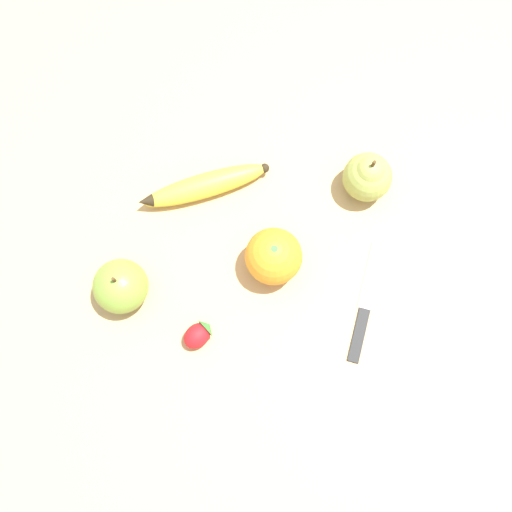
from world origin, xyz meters
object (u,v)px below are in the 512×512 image
object	(u,v)px
apple	(121,286)
paring_knife	(366,306)
banana	(204,186)
pear	(368,176)
orange	(274,256)
strawberry	(199,334)

from	to	relation	value
apple	paring_knife	bearing A→B (deg)	-128.23
banana	pear	world-z (taller)	pear
banana	orange	bearing A→B (deg)	114.07
strawberry	orange	bearing A→B (deg)	2.14
strawberry	apple	world-z (taller)	apple
orange	strawberry	bearing A→B (deg)	100.80
banana	pear	size ratio (longest dim) A/B	2.20
orange	banana	bearing A→B (deg)	7.00
banana	apple	distance (m)	0.20
orange	apple	bearing A→B (deg)	66.40
orange	apple	world-z (taller)	same
paring_knife	strawberry	bearing A→B (deg)	-154.55
banana	paring_knife	world-z (taller)	banana
pear	paring_knife	xyz separation A→B (m)	(-0.15, 0.11, -0.04)
strawberry	banana	bearing A→B (deg)	46.12
paring_knife	pear	bearing A→B (deg)	103.72
orange	apple	distance (m)	0.22
pear	strawberry	bearing A→B (deg)	98.53
orange	paring_knife	xyz separation A→B (m)	(-0.13, -0.08, -0.04)
orange	paring_knife	bearing A→B (deg)	-150.11
apple	orange	bearing A→B (deg)	-113.60
banana	pear	xyz separation A→B (m)	(-0.13, -0.21, 0.02)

